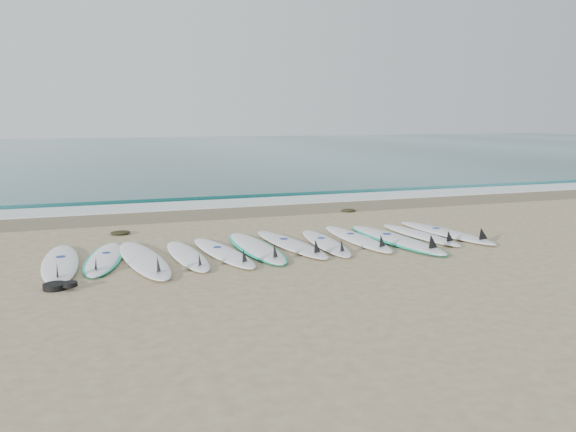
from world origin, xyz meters
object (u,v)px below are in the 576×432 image
object	(u,v)px
surfboard_0	(60,264)
surfboard_11	(448,233)
leash_coil	(58,286)
surfboard_6	(292,244)

from	to	relation	value
surfboard_0	surfboard_11	bearing A→B (deg)	-0.41
surfboard_0	leash_coil	world-z (taller)	surfboard_0
surfboard_6	surfboard_0	bearing A→B (deg)	173.41
surfboard_11	leash_coil	size ratio (longest dim) A/B	5.88
surfboard_11	leash_coil	distance (m)	7.34
surfboard_6	surfboard_11	size ratio (longest dim) A/B	0.99
surfboard_0	surfboard_11	distance (m)	7.26
surfboard_6	leash_coil	bearing A→B (deg)	-169.03
surfboard_0	surfboard_6	distance (m)	3.95
surfboard_11	leash_coil	bearing A→B (deg)	-178.72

